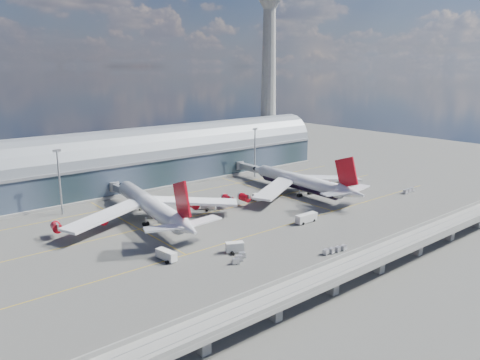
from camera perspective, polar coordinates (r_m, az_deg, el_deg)
ground at (r=173.23m, az=1.36°, el=-5.26°), size 500.00×500.00×0.00m
taxi_lines at (r=189.66m, az=-3.02°, el=-3.58°), size 200.00×80.12×0.01m
terminal at (r=232.95m, az=-11.27°, el=2.31°), size 200.00×30.00×28.00m
control_tower at (r=282.47m, az=3.52°, el=12.72°), size 19.00×19.00×103.00m
guideway at (r=137.26m, az=16.72°, el=-8.70°), size 220.00×8.50×7.20m
floodlight_mast_left at (r=192.57m, az=-21.15°, el=-0.03°), size 3.00×0.70×25.70m
floodlight_mast_right at (r=241.96m, az=1.83°, el=3.53°), size 3.00×0.70×25.70m
airliner_left at (r=174.60m, az=-10.67°, el=-3.15°), size 69.59×73.21×22.32m
airliner_right at (r=211.62m, az=7.53°, el=-0.26°), size 65.67×68.64×21.79m
jet_bridge_left at (r=202.14m, az=-13.80°, el=-1.35°), size 4.40×28.00×7.25m
jet_bridge_right at (r=238.92m, az=1.90°, el=1.34°), size 4.40×32.00×7.25m
service_truck_0 at (r=142.55m, az=-8.97°, el=-9.03°), size 3.46×7.62×3.04m
service_truck_1 at (r=146.50m, az=-0.66°, el=-8.19°), size 6.11×4.73×3.22m
service_truck_2 at (r=174.84m, az=8.09°, el=-4.61°), size 9.23×2.99×3.33m
service_truck_3 at (r=237.51m, az=12.98°, el=0.04°), size 6.38×6.71×3.24m
service_truck_4 at (r=201.19m, az=2.06°, el=-2.14°), size 3.26×5.16×2.77m
service_truck_5 at (r=189.14m, az=-3.88°, el=-3.17°), size 6.05×5.81×2.93m
cargo_train_0 at (r=140.61m, az=-0.12°, el=-9.50°), size 7.06×4.91×1.62m
cargo_train_1 at (r=149.63m, az=11.48°, el=-8.33°), size 9.49×2.99×1.56m
cargo_train_2 at (r=227.28m, az=19.89°, el=-1.23°), size 8.09×1.86×1.80m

